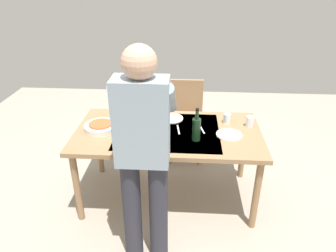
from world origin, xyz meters
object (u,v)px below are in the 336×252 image
Objects in this scene: water_cup_near_left at (122,139)px; side_bowl_salad at (141,112)px; person_server at (143,150)px; dinner_plate_near at (229,135)px; water_cup_far_right at (250,122)px; chair_near at (185,114)px; dinner_plate_far at (171,118)px; side_bowl_bread at (137,133)px; dining_table at (168,138)px; water_cup_near_right at (227,119)px; wine_glass_left at (135,117)px; water_cup_far_left at (156,141)px; serving_bowl_pasta at (101,127)px; wine_bottle at (196,129)px.

side_bowl_salad is (-0.07, -0.59, -0.02)m from water_cup_near_left.
person_server is 7.34× the size of dinner_plate_near.
person_server is at bearing 43.91° from water_cup_far_right.
chair_near is 3.96× the size of dinner_plate_far.
side_bowl_bread is at bearing 4.90° from dinner_plate_near.
dining_table is 0.60m from water_cup_near_right.
wine_glass_left reaches higher than water_cup_far_left.
water_cup_near_left is at bearing 134.15° from serving_bowl_pasta.
side_bowl_salad is at bearing -8.01° from water_cup_near_right.
side_bowl_bread reaches higher than dining_table.
water_cup_near_right and water_cup_far_left have the same top height.
dinner_plate_near is 0.61m from dinner_plate_far.
dining_table is 15.45× the size of water_cup_near_left.
serving_bowl_pasta is (0.53, -0.26, -0.01)m from water_cup_far_left.
dining_table is 7.35× the size of dinner_plate_near.
water_cup_near_left is at bearing 54.06° from dinner_plate_far.
person_server reaches higher than side_bowl_salad.
side_bowl_bread is at bearing 14.18° from water_cup_far_right.
serving_bowl_pasta is 0.36m from side_bowl_bread.
dinner_plate_near is at bearing -135.54° from person_server.
side_bowl_salad and side_bowl_bread have the same top height.
water_cup_near_right is 0.25m from dinner_plate_near.
dinner_plate_far is (-0.14, -0.96, -0.22)m from person_server.
water_cup_near_left is at bearing -1.59° from water_cup_far_left.
serving_bowl_pasta reaches higher than dinner_plate_near.
side_bowl_bread is (1.02, 0.26, -0.02)m from water_cup_far_right.
serving_bowl_pasta is (1.37, 0.16, -0.02)m from water_cup_far_right.
water_cup_near_right is 0.88m from side_bowl_bread.
dinner_plate_near is at bearing -166.19° from water_cup_near_left.
dinner_plate_near is at bearing 89.22° from water_cup_near_right.
water_cup_far_left is at bearing 109.40° from side_bowl_salad.
water_cup_far_left is (0.23, 1.11, 0.26)m from chair_near.
side_bowl_salad reaches higher than dining_table.
dining_table is at bearing 10.35° from water_cup_far_right.
water_cup_far_right is at bearing -175.33° from wine_glass_left.
water_cup_far_left is 0.25m from side_bowl_bread.
side_bowl_bread is (0.82, 0.32, -0.01)m from water_cup_near_right.
wine_bottle reaches higher than water_cup_far_right.
serving_bowl_pasta is at bearing 1.86° from dining_table.
water_cup_far_left is (0.33, 0.13, -0.06)m from wine_bottle.
wine_bottle is at bearing -158.23° from water_cup_far_left.
side_bowl_bread is 0.82m from dinner_plate_near.
water_cup_near_right reaches higher than serving_bowl_pasta.
side_bowl_bread is (-0.04, 0.17, -0.07)m from wine_glass_left.
serving_bowl_pasta reaches higher than dining_table.
dining_table is 10.57× the size of side_bowl_bread.
water_cup_near_right reaches higher than side_bowl_salad.
dinner_plate_near is (-0.85, 0.10, -0.10)m from wine_glass_left.
water_cup_far_left is (0.63, 0.48, 0.00)m from water_cup_near_right.
side_bowl_salad is (0.55, -0.47, -0.08)m from wine_bottle.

